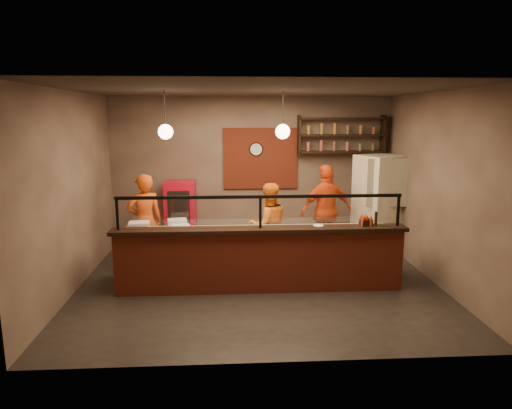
{
  "coord_description": "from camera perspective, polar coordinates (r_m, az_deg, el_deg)",
  "views": [
    {
      "loc": [
        -0.49,
        -7.31,
        2.81
      ],
      "look_at": [
        -0.03,
        0.3,
        1.32
      ],
      "focal_mm": 32.0,
      "sensor_mm": 36.0,
      "label": 1
    }
  ],
  "objects": [
    {
      "name": "fridge",
      "position": [
        9.71,
        15.17,
        0.01
      ],
      "size": [
        1.09,
        1.07,
        2.02
      ],
      "primitive_type": "cube",
      "rotation": [
        0.0,
        0.0,
        0.43
      ],
      "color": "beige",
      "rests_on": "floor"
    },
    {
      "name": "counter_ledge",
      "position": [
        7.25,
        0.54,
        -3.15
      ],
      "size": [
        4.7,
        0.37,
        0.06
      ],
      "primitive_type": "cube",
      "color": "black",
      "rests_on": "service_counter"
    },
    {
      "name": "pizza_dough",
      "position": [
        7.73,
        -3.46,
        -3.22
      ],
      "size": [
        0.5,
        0.5,
        0.01
      ],
      "primitive_type": "cylinder",
      "rotation": [
        0.0,
        0.0,
        0.09
      ],
      "color": "beige",
      "rests_on": "worktop"
    },
    {
      "name": "pendant_right",
      "position": [
        7.56,
        3.36,
        9.1
      ],
      "size": [
        0.24,
        0.24,
        0.77
      ],
      "color": "black",
      "rests_on": "ceiling"
    },
    {
      "name": "wall_clock",
      "position": [
        9.81,
        0.01,
        6.92
      ],
      "size": [
        0.3,
        0.04,
        0.3
      ],
      "primitive_type": "cylinder",
      "rotation": [
        1.57,
        0.0,
        0.0
      ],
      "color": "black",
      "rests_on": "wall_back"
    },
    {
      "name": "wall_left",
      "position": [
        7.82,
        -22.13,
        1.35
      ],
      "size": [
        0.0,
        5.0,
        5.0
      ],
      "primitive_type": "plane",
      "rotation": [
        1.57,
        0.0,
        1.57
      ],
      "color": "#7D6A5C",
      "rests_on": "floor"
    },
    {
      "name": "small_plate",
      "position": [
        7.42,
        7.82,
        -2.62
      ],
      "size": [
        0.21,
        0.21,
        0.01
      ],
      "primitive_type": "cylinder",
      "rotation": [
        0.0,
        0.0,
        -0.41
      ],
      "color": "silver",
      "rests_on": "counter_ledge"
    },
    {
      "name": "wall_front",
      "position": [
        4.98,
        2.31,
        -3.0
      ],
      "size": [
        6.0,
        0.0,
        6.0
      ],
      "primitive_type": "plane",
      "rotation": [
        -1.57,
        0.0,
        0.0
      ],
      "color": "#7D6A5C",
      "rests_on": "floor"
    },
    {
      "name": "prep_tub_c",
      "position": [
        7.56,
        -9.4,
        -3.12
      ],
      "size": [
        0.35,
        0.31,
        0.15
      ],
      "primitive_type": "cube",
      "rotation": [
        0.0,
        0.0,
        0.25
      ],
      "color": "white",
      "rests_on": "worktop"
    },
    {
      "name": "wall_right",
      "position": [
        8.19,
        21.84,
        1.78
      ],
      "size": [
        0.0,
        5.0,
        5.0
      ],
      "primitive_type": "plane",
      "rotation": [
        1.57,
        0.0,
        -1.57
      ],
      "color": "#7D6A5C",
      "rests_on": "floor"
    },
    {
      "name": "pepper_mill",
      "position": [
        7.63,
        14.75,
        -1.7
      ],
      "size": [
        0.06,
        0.06,
        0.22
      ],
      "primitive_type": "cylinder",
      "rotation": [
        0.0,
        0.0,
        0.19
      ],
      "color": "black",
      "rests_on": "counter_ledge"
    },
    {
      "name": "service_counter",
      "position": [
        7.39,
        0.53,
        -7.13
      ],
      "size": [
        4.6,
        0.25,
        1.0
      ],
      "primitive_type": "cube",
      "color": "maroon",
      "rests_on": "floor"
    },
    {
      "name": "sneeze_guard",
      "position": [
        7.17,
        0.54,
        -0.51
      ],
      "size": [
        4.5,
        0.05,
        0.52
      ],
      "color": "white",
      "rests_on": "counter_ledge"
    },
    {
      "name": "wall_shelving",
      "position": [
        9.93,
        10.61,
        8.52
      ],
      "size": [
        1.84,
        0.28,
        0.85
      ],
      "color": "black",
      "rests_on": "wall_back"
    },
    {
      "name": "condiment_caddy",
      "position": [
        7.59,
        13.59,
        -2.18
      ],
      "size": [
        0.21,
        0.18,
        0.1
      ],
      "primitive_type": "cube",
      "rotation": [
        0.0,
        0.0,
        0.24
      ],
      "color": "black",
      "rests_on": "counter_ledge"
    },
    {
      "name": "red_cooler",
      "position": [
        9.73,
        -9.38,
        -1.39
      ],
      "size": [
        0.63,
        0.58,
        1.47
      ],
      "primitive_type": "cube",
      "rotation": [
        0.0,
        0.0,
        -0.01
      ],
      "color": "#B00B25",
      "rests_on": "floor"
    },
    {
      "name": "wall_back",
      "position": [
        9.89,
        -0.58,
        4.05
      ],
      "size": [
        6.0,
        0.0,
        6.0
      ],
      "primitive_type": "plane",
      "rotation": [
        1.57,
        0.0,
        0.0
      ],
      "color": "#7D6A5C",
      "rests_on": "floor"
    },
    {
      "name": "cook_mid",
      "position": [
        8.47,
        1.57,
        -2.66
      ],
      "size": [
        0.92,
        0.8,
        1.6
      ],
      "primitive_type": "imported",
      "rotation": [
        0.0,
        0.0,
        3.43
      ],
      "color": "orange",
      "rests_on": "floor"
    },
    {
      "name": "brick_patch",
      "position": [
        9.84,
        0.59,
        5.77
      ],
      "size": [
        1.6,
        0.04,
        1.3
      ],
      "primitive_type": "cube",
      "color": "maroon",
      "rests_on": "wall_back"
    },
    {
      "name": "worktop_cabinet",
      "position": [
        7.89,
        0.28,
        -6.52
      ],
      "size": [
        4.6,
        0.75,
        0.85
      ],
      "primitive_type": "cube",
      "color": "gray",
      "rests_on": "floor"
    },
    {
      "name": "ceiling",
      "position": [
        7.33,
        0.4,
        14.12
      ],
      "size": [
        6.0,
        6.0,
        0.0
      ],
      "primitive_type": "plane",
      "rotation": [
        3.14,
        0.0,
        0.0
      ],
      "color": "#37302A",
      "rests_on": "wall_back"
    },
    {
      "name": "prep_tub_a",
      "position": [
        7.85,
        -14.4,
        -2.74
      ],
      "size": [
        0.36,
        0.3,
        0.17
      ],
      "primitive_type": "cube",
      "rotation": [
        0.0,
        0.0,
        0.11
      ],
      "color": "white",
      "rests_on": "worktop"
    },
    {
      "name": "pendant_left",
      "position": [
        7.58,
        -11.24,
        8.91
      ],
      "size": [
        0.24,
        0.24,
        0.77
      ],
      "color": "black",
      "rests_on": "ceiling"
    },
    {
      "name": "cook_left",
      "position": [
        8.68,
        -13.72,
        -2.06
      ],
      "size": [
        0.76,
        0.63,
        1.77
      ],
      "primitive_type": "imported",
      "rotation": [
        0.0,
        0.0,
        3.52
      ],
      "color": "#C44712",
      "rests_on": "floor"
    },
    {
      "name": "rolling_pin",
      "position": [
        7.83,
        -13.96,
        -3.14
      ],
      "size": [
        0.38,
        0.15,
        0.06
      ],
      "primitive_type": "cylinder",
      "rotation": [
        0.0,
        1.57,
        0.23
      ],
      "color": "yellow",
      "rests_on": "worktop"
    },
    {
      "name": "prep_tub_b",
      "position": [
        7.96,
        -9.8,
        -2.39
      ],
      "size": [
        0.36,
        0.31,
        0.16
      ],
      "primitive_type": "cube",
      "rotation": [
        0.0,
        0.0,
        0.19
      ],
      "color": "silver",
      "rests_on": "worktop"
    },
    {
      "name": "floor",
      "position": [
        7.84,
        0.37,
        -9.92
      ],
      "size": [
        6.0,
        6.0,
        0.0
      ],
      "primitive_type": "plane",
      "color": "black",
      "rests_on": "ground"
    },
    {
      "name": "cook_right",
      "position": [
        9.22,
        8.79,
        -0.82
      ],
      "size": [
        1.17,
        0.7,
        1.86
      ],
      "primitive_type": "imported",
      "rotation": [
        0.0,
        0.0,
        3.38
      ],
      "color": "#E24715",
      "rests_on": "floor"
    },
    {
      "name": "worktop",
      "position": [
        7.77,
        0.28,
        -3.35
      ],
      "size": [
        4.6,
        0.75,
        0.05
      ],
      "primitive_type": "cube",
      "color": "silver",
      "rests_on": "worktop_cabinet"
    }
  ]
}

